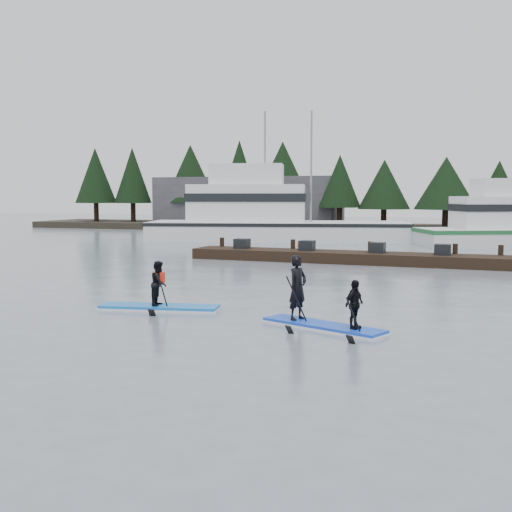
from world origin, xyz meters
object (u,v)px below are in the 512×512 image
(paddleboard_duo, at_px, (319,304))
(fishing_boat_large, at_px, (270,229))
(paddleboard_solo, at_px, (159,295))
(floating_dock, at_px, (346,257))

(paddleboard_duo, bearing_deg, fishing_boat_large, 132.66)
(paddleboard_duo, bearing_deg, paddleboard_solo, -168.50)
(fishing_boat_large, relative_size, paddleboard_solo, 5.46)
(floating_dock, height_order, paddleboard_solo, paddleboard_solo)
(fishing_boat_large, xyz_separation_m, floating_dock, (8.28, -13.41, -0.53))
(fishing_boat_large, height_order, floating_dock, fishing_boat_large)
(fishing_boat_large, height_order, paddleboard_duo, fishing_boat_large)
(floating_dock, bearing_deg, paddleboard_duo, -79.10)
(floating_dock, relative_size, paddleboard_solo, 4.48)
(paddleboard_solo, bearing_deg, floating_dock, 69.73)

